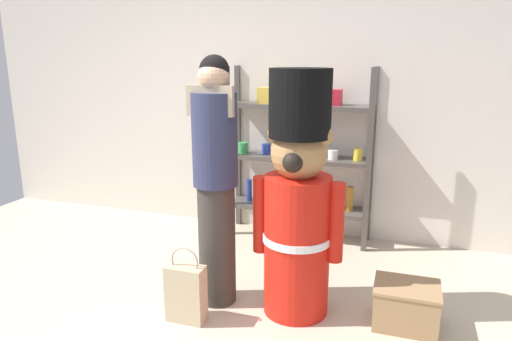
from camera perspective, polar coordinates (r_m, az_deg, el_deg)
back_wall at (r=4.65m, az=1.44°, el=8.49°), size 6.40×0.12×2.60m
merchandise_shelf at (r=4.41m, az=5.26°, el=2.13°), size 1.39×0.35×1.66m
teddy_bear_guard at (r=3.09m, az=5.20°, el=-3.91°), size 0.63×0.47×1.68m
person_shopper at (r=3.18m, az=-5.03°, el=-0.91°), size 0.33×0.31×1.76m
shopping_bag at (r=3.23m, az=-8.68°, el=-14.71°), size 0.26×0.13×0.53m
display_crate at (r=3.33m, az=18.06°, el=-15.57°), size 0.42×0.34×0.29m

